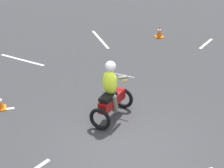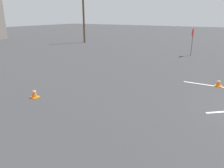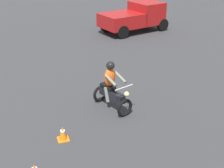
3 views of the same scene
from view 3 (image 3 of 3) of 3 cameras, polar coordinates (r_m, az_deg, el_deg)
motorcycle_rider_background at (r=10.22m, az=-0.12°, el=-0.82°), size 1.55×1.05×1.66m
pickup_truck at (r=19.63m, az=4.26°, el=12.19°), size 2.93×4.49×1.73m
traffic_cone_far_center at (r=8.97m, az=-8.99°, el=-8.94°), size 0.32×0.32×0.42m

